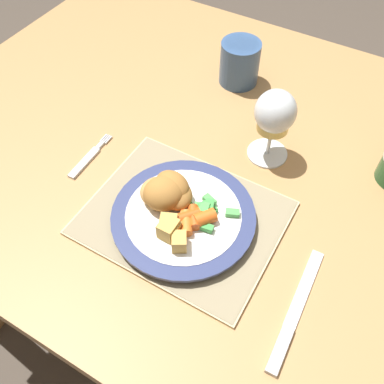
{
  "coord_description": "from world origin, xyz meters",
  "views": [
    {
      "loc": [
        0.23,
        -0.52,
        1.33
      ],
      "look_at": [
        0.02,
        -0.14,
        0.78
      ],
      "focal_mm": 40.0,
      "sensor_mm": 36.0,
      "label": 1
    }
  ],
  "objects": [
    {
      "name": "ground_plane",
      "position": [
        0.0,
        0.0,
        0.0
      ],
      "size": [
        6.0,
        6.0,
        0.0
      ],
      "primitive_type": "plane",
      "color": "#4C4238"
    },
    {
      "name": "dinner_plate",
      "position": [
        0.02,
        -0.18,
        0.76
      ],
      "size": [
        0.24,
        0.24,
        0.02
      ],
      "color": "white",
      "rests_on": "placemat"
    },
    {
      "name": "placemat",
      "position": [
        0.02,
        -0.17,
        0.74
      ],
      "size": [
        0.32,
        0.25,
        0.01
      ],
      "color": "#CCB789",
      "rests_on": "dining_table"
    },
    {
      "name": "roast_potatoes",
      "position": [
        0.03,
        -0.22,
        0.78
      ],
      "size": [
        0.06,
        0.05,
        0.03
      ],
      "color": "gold",
      "rests_on": "dinner_plate"
    },
    {
      "name": "drinking_cup",
      "position": [
        -0.07,
        0.2,
        0.79
      ],
      "size": [
        0.08,
        0.08,
        0.09
      ],
      "color": "#385684",
      "rests_on": "dining_table"
    },
    {
      "name": "glazed_carrots",
      "position": [
        0.04,
        -0.19,
        0.78
      ],
      "size": [
        0.07,
        0.06,
        0.02
      ],
      "color": "orange",
      "rests_on": "dinner_plate"
    },
    {
      "name": "dining_table",
      "position": [
        0.0,
        0.0,
        0.65
      ],
      "size": [
        1.25,
        0.9,
        0.74
      ],
      "color": "#AD7F4C",
      "rests_on": "ground"
    },
    {
      "name": "table_knife",
      "position": [
        0.24,
        -0.25,
        0.74
      ],
      "size": [
        0.03,
        0.21,
        0.01
      ],
      "color": "silver",
      "rests_on": "dining_table"
    },
    {
      "name": "breaded_croquettes",
      "position": [
        -0.01,
        -0.17,
        0.79
      ],
      "size": [
        0.11,
        0.1,
        0.05
      ],
      "color": "#A87033",
      "rests_on": "dinner_plate"
    },
    {
      "name": "fork",
      "position": [
        -0.2,
        -0.15,
        0.74
      ],
      "size": [
        0.02,
        0.12,
        0.01
      ],
      "color": "silver",
      "rests_on": "dining_table"
    },
    {
      "name": "green_beans_pile",
      "position": [
        0.05,
        -0.16,
        0.77
      ],
      "size": [
        0.09,
        0.07,
        0.02
      ],
      "color": "green",
      "rests_on": "dinner_plate"
    },
    {
      "name": "wine_glass",
      "position": [
        0.08,
        0.03,
        0.84
      ],
      "size": [
        0.08,
        0.08,
        0.14
      ],
      "color": "silver",
      "rests_on": "dining_table"
    }
  ]
}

